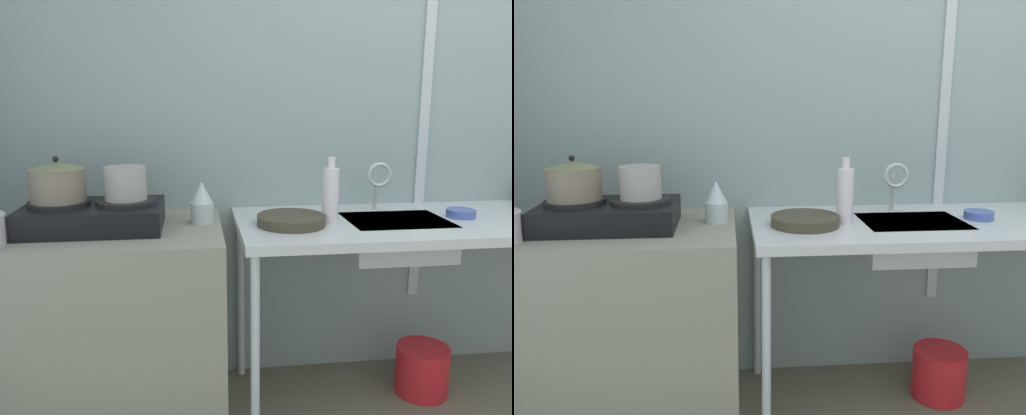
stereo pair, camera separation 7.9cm
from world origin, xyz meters
TOP-DOWN VIEW (x-y plane):
  - wall_back at (0.00, 1.48)m, footprint 5.30×0.10m
  - wall_metal_strip at (-0.10, 1.42)m, footprint 0.05×0.01m
  - counter_concrete at (-1.67, 1.09)m, footprint 1.07×0.68m
  - counter_sink at (-0.16, 1.09)m, footprint 1.80×0.68m
  - stove at (-1.65, 1.09)m, footprint 0.56×0.38m
  - pot_on_left_burner at (-1.79, 1.09)m, footprint 0.22×0.22m
  - pot_on_right_burner at (-1.52, 1.09)m, footprint 0.17×0.17m
  - percolator at (-1.21, 1.14)m, footprint 0.10×0.10m
  - sink_basin at (-0.36, 1.09)m, footprint 0.44×0.35m
  - faucet at (-0.39, 1.25)m, footprint 0.12×0.07m
  - frying_pan at (-0.84, 1.05)m, footprint 0.29×0.29m
  - small_bowl_on_drainboard at (-0.05, 1.10)m, footprint 0.13×0.13m
  - bottle_by_sink at (-0.66, 1.07)m, footprint 0.07×0.07m
  - bucket_on_floor at (-0.17, 1.11)m, footprint 0.25×0.25m

SIDE VIEW (x-z plane):
  - bucket_on_floor at x=-0.17m, z-range 0.00..0.24m
  - counter_concrete at x=-1.67m, z-range 0.00..0.88m
  - sink_basin at x=-0.36m, z-range 0.72..0.88m
  - counter_sink at x=-0.16m, z-range 0.38..1.26m
  - small_bowl_on_drainboard at x=-0.05m, z-range 0.88..0.91m
  - frying_pan at x=-0.84m, z-range 0.88..0.92m
  - stove at x=-1.65m, z-range 0.87..0.99m
  - percolator at x=-1.21m, z-range 0.88..1.06m
  - bottle_by_sink at x=-0.66m, z-range 0.86..1.15m
  - faucet at x=-0.39m, z-range 0.92..1.15m
  - pot_on_right_burner at x=-1.52m, z-range 1.00..1.13m
  - pot_on_left_burner at x=-1.79m, z-range 0.99..1.17m
  - wall_back at x=0.00m, z-range 0.00..2.52m
  - wall_metal_strip at x=-0.10m, z-range 0.38..2.40m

